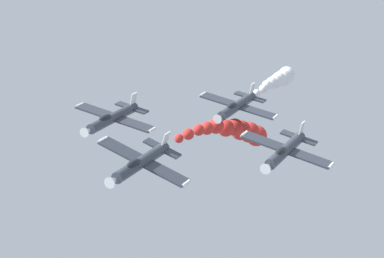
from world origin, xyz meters
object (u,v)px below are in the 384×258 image
at_px(airplane_lead, 141,162).
at_px(airplane_left_outer, 237,106).
at_px(airplane_right_inner, 113,118).
at_px(airplane_left_inner, 285,150).

distance_m(airplane_lead, airplane_left_outer, 21.04).
bearing_deg(airplane_left_outer, airplane_right_inner, 48.26).
xyz_separation_m(airplane_lead, airplane_right_inner, (9.08, -9.95, 0.26)).
xyz_separation_m(airplane_right_inner, airplane_left_outer, (-9.88, -11.07, -0.35)).
xyz_separation_m(airplane_left_inner, airplane_right_inner, (19.63, -0.17, 0.61)).
relative_size(airplane_lead, airplane_left_inner, 1.00).
bearing_deg(airplane_left_outer, airplane_lead, 87.82).
relative_size(airplane_lead, airplane_right_inner, 1.00).
distance_m(airplane_right_inner, airplane_left_outer, 14.84).
xyz_separation_m(airplane_lead, airplane_left_inner, (-10.56, -9.78, -0.35)).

